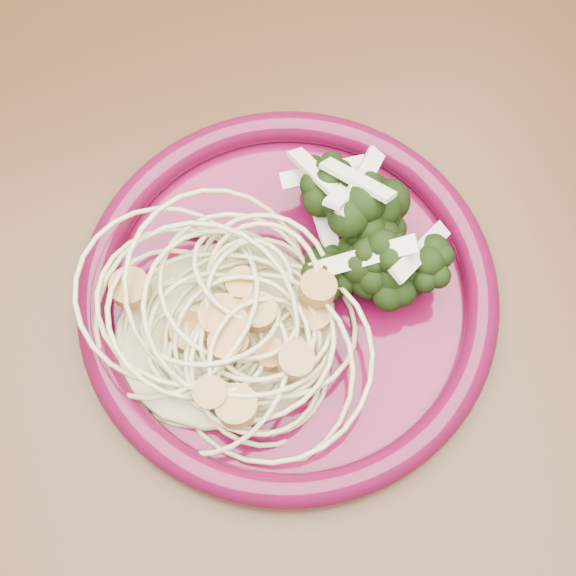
% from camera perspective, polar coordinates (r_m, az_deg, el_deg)
% --- Properties ---
extents(dining_table, '(1.20, 0.80, 0.75)m').
position_cam_1_polar(dining_table, '(0.59, 5.24, -6.10)').
color(dining_table, '#472814').
rests_on(dining_table, ground).
extents(dinner_plate, '(0.33, 0.33, 0.02)m').
position_cam_1_polar(dinner_plate, '(0.49, -0.00, -0.44)').
color(dinner_plate, '#550825').
rests_on(dinner_plate, dining_table).
extents(spaghetti_pile, '(0.17, 0.16, 0.03)m').
position_cam_1_polar(spaghetti_pile, '(0.48, -4.54, -2.78)').
color(spaghetti_pile, '#C7C08C').
rests_on(spaghetti_pile, dinner_plate).
extents(scallop_cluster, '(0.15, 0.15, 0.04)m').
position_cam_1_polar(scallop_cluster, '(0.44, -4.87, -1.32)').
color(scallop_cluster, '#AD8141').
rests_on(scallop_cluster, spaghetti_pile).
extents(broccoli_pile, '(0.13, 0.16, 0.05)m').
position_cam_1_polar(broccoli_pile, '(0.49, 5.40, 3.78)').
color(broccoli_pile, black).
rests_on(broccoli_pile, dinner_plate).
extents(onion_garnish, '(0.09, 0.10, 0.06)m').
position_cam_1_polar(onion_garnish, '(0.46, 5.74, 5.38)').
color(onion_garnish, beige).
rests_on(onion_garnish, broccoli_pile).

